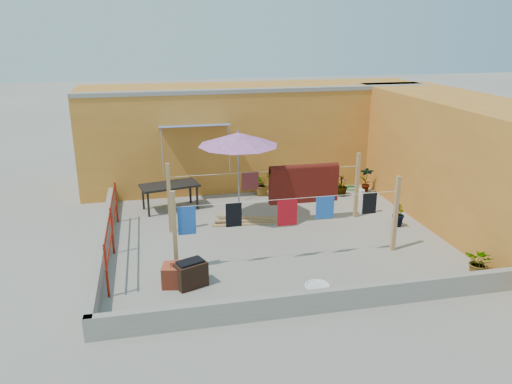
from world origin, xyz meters
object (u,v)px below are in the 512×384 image
Objects in this scene: water_jug_a at (366,204)px; green_hose at (352,188)px; patio_umbrella at (238,140)px; outdoor_table at (170,187)px; plant_back_a at (262,183)px; brick_stack at (178,275)px; water_jug_b at (361,194)px; brazier at (191,274)px; white_basin at (317,287)px.

water_jug_a is 1.88m from green_hose.
outdoor_table is (-1.74, 1.34, -1.56)m from patio_umbrella.
green_hose is 2.97m from plant_back_a.
plant_back_a reaches higher than brick_stack.
water_jug_b is at bearing 74.68° from water_jug_a.
brick_stack is 1.49× the size of green_hose.
white_basin is (2.45, -0.66, -0.22)m from brazier.
brick_stack reaches higher than water_jug_a.
brazier is at bearing 164.81° from white_basin.
green_hose is at bearing 6.39° from outdoor_table.
green_hose is at bearing 26.16° from patio_umbrella.
water_jug_a is (3.70, 0.15, -2.07)m from patio_umbrella.
water_jug_a reaches higher than green_hose.
plant_back_a reaches higher than brazier.
white_basin is 1.35× the size of water_jug_a.
brazier is 6.28m from water_jug_a.
outdoor_table is 5.60m from water_jug_a.
plant_back_a is at bearing 63.14° from brazier.
plant_back_a is at bearing 159.69° from water_jug_b.
brick_stack is (-0.09, -4.50, -0.45)m from outdoor_table.
green_hose is (0.35, 1.84, -0.14)m from water_jug_a.
white_basin is 6.70m from green_hose.
outdoor_table reaches higher than green_hose.
patio_umbrella is at bearing 59.89° from brick_stack.
white_basin reaches higher than green_hose.
water_jug_b is (5.52, 4.25, -0.12)m from brazier.
brazier is 1.88× the size of water_jug_a.
plant_back_a is (-2.60, 1.92, 0.21)m from water_jug_a.
patio_umbrella is 4.11m from brazier.
brazier is 7.69m from green_hose.
patio_umbrella is at bearing 102.47° from white_basin.
patio_umbrella reaches higher than brazier.
patio_umbrella is 3.58× the size of brazier.
brazier is 1.58× the size of green_hose.
brazier is (0.25, -0.07, 0.04)m from brick_stack.
water_jug_a is at bearing 30.87° from brick_stack.
patio_umbrella is at bearing -177.73° from water_jug_a.
outdoor_table is 5.86m from green_hose.
patio_umbrella reaches higher than water_jug_a.
brazier is 1.39× the size of white_basin.
outdoor_table reaches higher than water_jug_a.
patio_umbrella reaches higher than brick_stack.
water_jug_a is at bearing 54.95° from white_basin.
outdoor_table is at bearing 88.83° from brick_stack.
green_hose is (4.05, 1.99, -2.20)m from patio_umbrella.
patio_umbrella is 4.99× the size of white_basin.
patio_umbrella reaches higher than green_hose.
white_basin is 4.95m from water_jug_a.
water_jug_a is 0.84× the size of green_hose.
brazier is at bearing -88.04° from outdoor_table.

